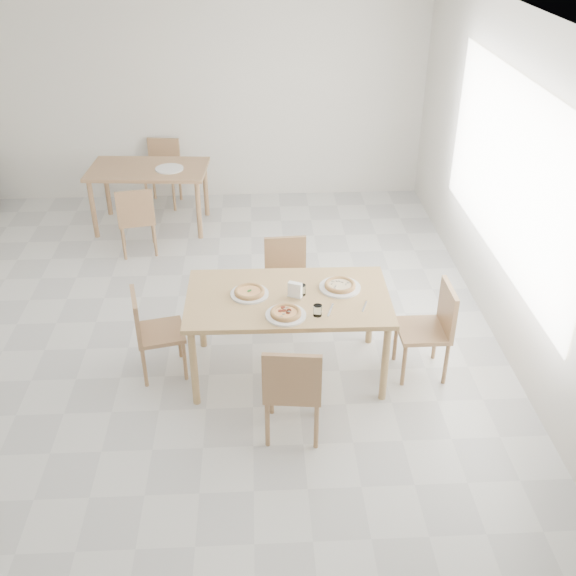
{
  "coord_description": "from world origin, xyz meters",
  "views": [
    {
      "loc": [
        0.82,
        -5.03,
        3.59
      ],
      "look_at": [
        1.06,
        -0.41,
        0.83
      ],
      "focal_mm": 42.0,
      "sensor_mm": 36.0,
      "label": 1
    }
  ],
  "objects_px": {
    "main_table": "(288,304)",
    "chair_south": "(293,386)",
    "plate_margherita": "(250,294)",
    "pizza_pepperoni": "(286,313)",
    "pizza_margherita": "(249,292)",
    "second_table": "(149,175)",
    "plate_mushroom": "(340,287)",
    "chair_back_s": "(136,216)",
    "napkin_holder": "(295,291)",
    "chair_back_n": "(163,167)",
    "pizza_mushroom": "(340,285)",
    "tumbler_b": "(302,290)",
    "plate_empty": "(169,169)",
    "plate_pepperoni": "(286,315)",
    "chair_east": "(433,324)",
    "tumbler_a": "(318,310)",
    "chair_west": "(150,328)",
    "chair_north": "(286,274)"
  },
  "relations": [
    {
      "from": "main_table",
      "to": "plate_empty",
      "type": "bearing_deg",
      "value": 113.89
    },
    {
      "from": "chair_east",
      "to": "plate_pepperoni",
      "type": "distance_m",
      "value": 1.28
    },
    {
      "from": "chair_west",
      "to": "tumbler_a",
      "type": "relative_size",
      "value": 8.75
    },
    {
      "from": "tumbler_b",
      "to": "chair_back_n",
      "type": "xyz_separation_m",
      "value": [
        -1.54,
        3.67,
        -0.31
      ]
    },
    {
      "from": "pizza_mushroom",
      "to": "napkin_holder",
      "type": "distance_m",
      "value": 0.4
    },
    {
      "from": "main_table",
      "to": "pizza_pepperoni",
      "type": "distance_m",
      "value": 0.31
    },
    {
      "from": "second_table",
      "to": "chair_back_n",
      "type": "distance_m",
      "value": 0.74
    },
    {
      "from": "main_table",
      "to": "plate_empty",
      "type": "distance_m",
      "value": 3.16
    },
    {
      "from": "chair_north",
      "to": "tumbler_a",
      "type": "bearing_deg",
      "value": -84.1
    },
    {
      "from": "plate_margherita",
      "to": "second_table",
      "type": "xyz_separation_m",
      "value": [
        -1.19,
        2.94,
        -0.1
      ]
    },
    {
      "from": "chair_west",
      "to": "tumbler_b",
      "type": "xyz_separation_m",
      "value": [
        1.25,
        -0.01,
        0.34
      ]
    },
    {
      "from": "tumbler_b",
      "to": "plate_empty",
      "type": "xyz_separation_m",
      "value": [
        -1.35,
        2.89,
        -0.04
      ]
    },
    {
      "from": "second_table",
      "to": "plate_empty",
      "type": "bearing_deg",
      "value": -10.84
    },
    {
      "from": "plate_pepperoni",
      "to": "chair_back_s",
      "type": "distance_m",
      "value": 2.97
    },
    {
      "from": "plate_pepperoni",
      "to": "pizza_margherita",
      "type": "height_order",
      "value": "pizza_margherita"
    },
    {
      "from": "pizza_margherita",
      "to": "chair_back_s",
      "type": "height_order",
      "value": "chair_back_s"
    },
    {
      "from": "plate_pepperoni",
      "to": "tumbler_a",
      "type": "relative_size",
      "value": 3.49
    },
    {
      "from": "chair_west",
      "to": "tumbler_b",
      "type": "height_order",
      "value": "tumbler_b"
    },
    {
      "from": "chair_back_n",
      "to": "chair_back_s",
      "type": "bearing_deg",
      "value": -87.7
    },
    {
      "from": "chair_east",
      "to": "tumbler_b",
      "type": "bearing_deg",
      "value": -94.91
    },
    {
      "from": "chair_back_n",
      "to": "tumbler_a",
      "type": "bearing_deg",
      "value": -59.84
    },
    {
      "from": "pizza_margherita",
      "to": "plate_mushroom",
      "type": "bearing_deg",
      "value": 5.07
    },
    {
      "from": "pizza_margherita",
      "to": "second_table",
      "type": "xyz_separation_m",
      "value": [
        -1.19,
        2.94,
        -0.12
      ]
    },
    {
      "from": "pizza_pepperoni",
      "to": "plate_empty",
      "type": "height_order",
      "value": "pizza_pepperoni"
    },
    {
      "from": "plate_margherita",
      "to": "pizza_pepperoni",
      "type": "bearing_deg",
      "value": -49.74
    },
    {
      "from": "tumbler_b",
      "to": "second_table",
      "type": "xyz_separation_m",
      "value": [
        -1.61,
        2.96,
        -0.14
      ]
    },
    {
      "from": "chair_south",
      "to": "pizza_mushroom",
      "type": "bearing_deg",
      "value": -109.14
    },
    {
      "from": "pizza_mushroom",
      "to": "tumbler_b",
      "type": "distance_m",
      "value": 0.33
    },
    {
      "from": "second_table",
      "to": "chair_back_s",
      "type": "xyz_separation_m",
      "value": [
        -0.06,
        -0.74,
        -0.19
      ]
    },
    {
      "from": "plate_mushroom",
      "to": "chair_back_s",
      "type": "relative_size",
      "value": 0.42
    },
    {
      "from": "main_table",
      "to": "chair_south",
      "type": "relative_size",
      "value": 1.96
    },
    {
      "from": "chair_north",
      "to": "napkin_holder",
      "type": "distance_m",
      "value": 0.96
    },
    {
      "from": "tumbler_a",
      "to": "plate_margherita",
      "type": "bearing_deg",
      "value": 147.74
    },
    {
      "from": "plate_margherita",
      "to": "plate_pepperoni",
      "type": "relative_size",
      "value": 0.99
    },
    {
      "from": "plate_margherita",
      "to": "pizza_margherita",
      "type": "xyz_separation_m",
      "value": [
        0.0,
        -0.0,
        0.02
      ]
    },
    {
      "from": "chair_north",
      "to": "chair_east",
      "type": "bearing_deg",
      "value": -41.79
    },
    {
      "from": "pizza_pepperoni",
      "to": "napkin_holder",
      "type": "height_order",
      "value": "napkin_holder"
    },
    {
      "from": "pizza_mushroom",
      "to": "tumbler_b",
      "type": "bearing_deg",
      "value": -165.28
    },
    {
      "from": "tumbler_a",
      "to": "chair_back_n",
      "type": "relative_size",
      "value": 0.11
    },
    {
      "from": "plate_pepperoni",
      "to": "second_table",
      "type": "height_order",
      "value": "plate_pepperoni"
    },
    {
      "from": "chair_north",
      "to": "napkin_holder",
      "type": "xyz_separation_m",
      "value": [
        0.03,
        -0.9,
        0.35
      ]
    },
    {
      "from": "chair_back_n",
      "to": "pizza_mushroom",
      "type": "bearing_deg",
      "value": -54.81
    },
    {
      "from": "chair_east",
      "to": "second_table",
      "type": "xyz_separation_m",
      "value": [
        -2.7,
        3.04,
        0.18
      ]
    },
    {
      "from": "plate_margherita",
      "to": "chair_back_s",
      "type": "distance_m",
      "value": 2.55
    },
    {
      "from": "pizza_margherita",
      "to": "chair_back_n",
      "type": "height_order",
      "value": "chair_back_n"
    },
    {
      "from": "napkin_holder",
      "to": "plate_empty",
      "type": "height_order",
      "value": "napkin_holder"
    },
    {
      "from": "pizza_pepperoni",
      "to": "chair_back_s",
      "type": "distance_m",
      "value": 2.97
    },
    {
      "from": "chair_back_n",
      "to": "plate_empty",
      "type": "bearing_deg",
      "value": -69.11
    },
    {
      "from": "pizza_mushroom",
      "to": "second_table",
      "type": "height_order",
      "value": "pizza_mushroom"
    },
    {
      "from": "chair_south",
      "to": "pizza_pepperoni",
      "type": "height_order",
      "value": "chair_south"
    }
  ]
}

